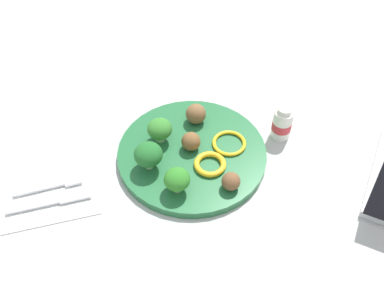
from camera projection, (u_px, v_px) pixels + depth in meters
name	position (u px, v px, depth m)	size (l,w,h in m)	color
ground_plane	(192.00, 157.00, 0.88)	(4.00, 4.00, 0.00)	#B2B2AD
plate	(192.00, 154.00, 0.87)	(0.28, 0.28, 0.02)	#236638
broccoli_floret_center	(160.00, 129.00, 0.86)	(0.05, 0.05, 0.05)	#99C980
broccoli_floret_front_left	(177.00, 180.00, 0.78)	(0.05, 0.05, 0.05)	#98B86B
broccoli_floret_near_rim	(148.00, 155.00, 0.82)	(0.05, 0.05, 0.05)	#90C17E
meatball_mid_left	(231.00, 181.00, 0.80)	(0.03, 0.03, 0.03)	brown
meatball_front_left	(193.00, 141.00, 0.86)	(0.04, 0.04, 0.04)	brown
meatball_front_right	(196.00, 114.00, 0.90)	(0.04, 0.04, 0.04)	brown
pepper_ring_back_left	(229.00, 144.00, 0.87)	(0.06, 0.06, 0.01)	yellow
pepper_ring_center	(210.00, 164.00, 0.84)	(0.06, 0.06, 0.01)	yellow
napkin	(49.00, 196.00, 0.81)	(0.17, 0.12, 0.01)	white
fork	(52.00, 185.00, 0.82)	(0.12, 0.02, 0.01)	silver
knife	(53.00, 201.00, 0.80)	(0.15, 0.02, 0.01)	silver
yogurt_bottle	(282.00, 123.00, 0.89)	(0.04, 0.04, 0.07)	white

